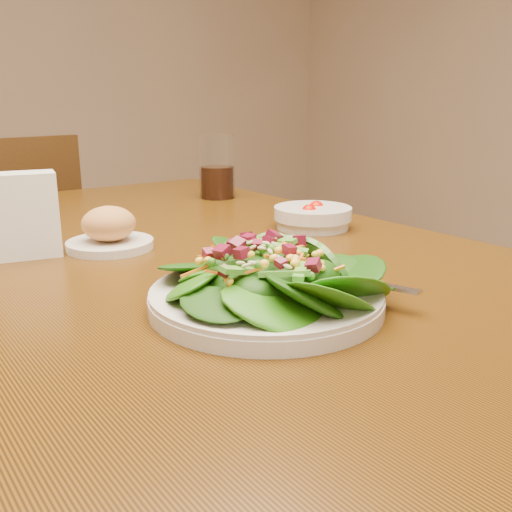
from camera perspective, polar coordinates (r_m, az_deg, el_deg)
name	(u,v)px	position (r m, az deg, el deg)	size (l,w,h in m)	color
dining_table	(176,305)	(0.99, -8.01, -4.90)	(0.90, 1.40, 0.75)	#59340B
chair_far	(11,268)	(1.97, -23.26, -1.14)	(0.46, 0.46, 0.88)	black
salad_plate	(273,283)	(0.68, 1.67, -2.67)	(0.28, 0.28, 0.08)	silver
bread_plate	(109,232)	(0.97, -14.46, 2.38)	(0.14, 0.14, 0.07)	silver
tomato_bowl	(313,217)	(1.09, 5.68, 3.91)	(0.15, 0.15, 0.05)	silver
drinking_glass	(217,171)	(1.42, -3.92, 8.47)	(0.09, 0.09, 0.15)	silver
napkin_holder	(24,213)	(0.95, -22.23, 4.01)	(0.11, 0.08, 0.13)	white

